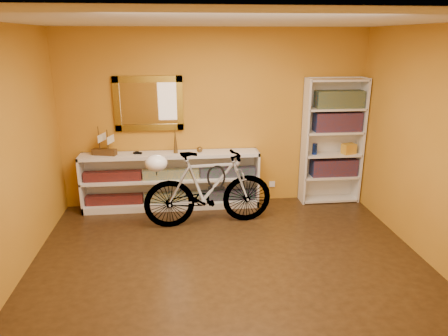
{
  "coord_description": "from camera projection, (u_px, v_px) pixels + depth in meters",
  "views": [
    {
      "loc": [
        -0.51,
        -4.03,
        2.45
      ],
      "look_at": [
        0.0,
        0.7,
        0.95
      ],
      "focal_mm": 33.18,
      "sensor_mm": 36.0,
      "label": 1
    }
  ],
  "objects": [
    {
      "name": "floor",
      "position": [
        231.0,
        268.0,
        4.61
      ],
      "size": [
        4.5,
        4.0,
        0.01
      ],
      "primitive_type": "cube",
      "color": "black",
      "rests_on": "ground"
    },
    {
      "name": "ceiling",
      "position": [
        232.0,
        20.0,
        3.83
      ],
      "size": [
        4.5,
        4.0,
        0.01
      ],
      "primitive_type": "cube",
      "color": "silver",
      "rests_on": "ground"
    },
    {
      "name": "back_wall",
      "position": [
        215.0,
        119.0,
        6.12
      ],
      "size": [
        4.5,
        0.01,
        2.6
      ],
      "primitive_type": "cube",
      "color": "#B5741B",
      "rests_on": "ground"
    },
    {
      "name": "left_wall",
      "position": [
        0.0,
        163.0,
        3.99
      ],
      "size": [
        0.01,
        4.0,
        2.6
      ],
      "primitive_type": "cube",
      "color": "#B5741B",
      "rests_on": "ground"
    },
    {
      "name": "right_wall",
      "position": [
        439.0,
        150.0,
        4.45
      ],
      "size": [
        0.01,
        4.0,
        2.6
      ],
      "primitive_type": "cube",
      "color": "#B5741B",
      "rests_on": "ground"
    },
    {
      "name": "gilt_mirror",
      "position": [
        149.0,
        104.0,
        5.91
      ],
      "size": [
        0.98,
        0.06,
        0.78
      ],
      "primitive_type": "cube",
      "color": "#806117",
      "rests_on": "back_wall"
    },
    {
      "name": "wall_socket",
      "position": [
        272.0,
        184.0,
        6.51
      ],
      "size": [
        0.09,
        0.02,
        0.09
      ],
      "primitive_type": "cube",
      "color": "silver",
      "rests_on": "back_wall"
    },
    {
      "name": "console_unit",
      "position": [
        171.0,
        181.0,
        6.14
      ],
      "size": [
        2.6,
        0.35,
        0.85
      ],
      "primitive_type": null,
      "color": "silver",
      "rests_on": "floor"
    },
    {
      "name": "cd_row_lower",
      "position": [
        172.0,
        197.0,
        6.2
      ],
      "size": [
        2.5,
        0.13,
        0.14
      ],
      "primitive_type": "cube",
      "color": "black",
      "rests_on": "console_unit"
    },
    {
      "name": "cd_row_upper",
      "position": [
        171.0,
        174.0,
        6.09
      ],
      "size": [
        2.5,
        0.13,
        0.14
      ],
      "primitive_type": "cube",
      "color": "#1C527E",
      "rests_on": "console_unit"
    },
    {
      "name": "model_ship",
      "position": [
        103.0,
        141.0,
        5.85
      ],
      "size": [
        0.37,
        0.22,
        0.41
      ],
      "primitive_type": null,
      "rotation": [
        0.0,
        0.0,
        -0.28
      ],
      "color": "#3D2711",
      "rests_on": "console_unit"
    },
    {
      "name": "toy_car",
      "position": [
        138.0,
        154.0,
        5.96
      ],
      "size": [
        0.0,
        0.0,
        0.0
      ],
      "primitive_type": "imported",
      "rotation": [
        0.0,
        0.0,
        1.45
      ],
      "color": "black",
      "rests_on": "console_unit"
    },
    {
      "name": "bronze_ornament",
      "position": [
        175.0,
        140.0,
        5.96
      ],
      "size": [
        0.06,
        0.06,
        0.38
      ],
      "primitive_type": "cone",
      "color": "brown",
      "rests_on": "console_unit"
    },
    {
      "name": "decorative_orb",
      "position": [
        200.0,
        149.0,
        6.04
      ],
      "size": [
        0.08,
        0.08,
        0.08
      ],
      "primitive_type": "sphere",
      "color": "brown",
      "rests_on": "console_unit"
    },
    {
      "name": "bookcase",
      "position": [
        332.0,
        142.0,
        6.25
      ],
      "size": [
        0.9,
        0.3,
        1.9
      ],
      "primitive_type": null,
      "color": "silver",
      "rests_on": "floor"
    },
    {
      "name": "book_row_a",
      "position": [
        334.0,
        167.0,
        6.38
      ],
      "size": [
        0.7,
        0.22,
        0.26
      ],
      "primitive_type": "cube",
      "color": "maroon",
      "rests_on": "bookcase"
    },
    {
      "name": "book_row_b",
      "position": [
        337.0,
        122.0,
        6.16
      ],
      "size": [
        0.7,
        0.22,
        0.28
      ],
      "primitive_type": "cube",
      "color": "maroon",
      "rests_on": "bookcase"
    },
    {
      "name": "book_row_c",
      "position": [
        339.0,
        99.0,
        6.06
      ],
      "size": [
        0.7,
        0.22,
        0.25
      ],
      "primitive_type": "cube",
      "color": "navy",
      "rests_on": "bookcase"
    },
    {
      "name": "travel_mug",
      "position": [
        315.0,
        149.0,
        6.23
      ],
      "size": [
        0.08,
        0.08,
        0.17
      ],
      "primitive_type": "cylinder",
      "color": "navy",
      "rests_on": "bookcase"
    },
    {
      "name": "red_tin",
      "position": [
        322.0,
        101.0,
        6.07
      ],
      "size": [
        0.2,
        0.2,
        0.2
      ],
      "primitive_type": "cube",
      "rotation": [
        0.0,
        0.0,
        -0.36
      ],
      "color": "maroon",
      "rests_on": "bookcase"
    },
    {
      "name": "yellow_bag",
      "position": [
        349.0,
        149.0,
        6.27
      ],
      "size": [
        0.23,
        0.18,
        0.15
      ],
      "primitive_type": "cube",
      "rotation": [
        0.0,
        0.0,
        0.28
      ],
      "color": "gold",
      "rests_on": "bookcase"
    },
    {
      "name": "bicycle",
      "position": [
        209.0,
        188.0,
        5.55
      ],
      "size": [
        0.62,
        1.81,
        1.04
      ],
      "primitive_type": "imported",
      "rotation": [
        0.0,
        0.0,
        1.67
      ],
      "color": "silver",
      "rests_on": "floor"
    },
    {
      "name": "helmet",
      "position": [
        156.0,
        163.0,
        5.3
      ],
      "size": [
        0.29,
        0.28,
        0.22
      ],
      "primitive_type": "ellipsoid",
      "color": "white",
      "rests_on": "bicycle"
    },
    {
      "name": "u_lock",
      "position": [
        216.0,
        177.0,
        5.52
      ],
      "size": [
        0.25,
        0.03,
        0.25
      ],
      "primitive_type": "torus",
      "rotation": [
        1.57,
        0.0,
        0.0
      ],
      "color": "black",
      "rests_on": "bicycle"
    }
  ]
}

